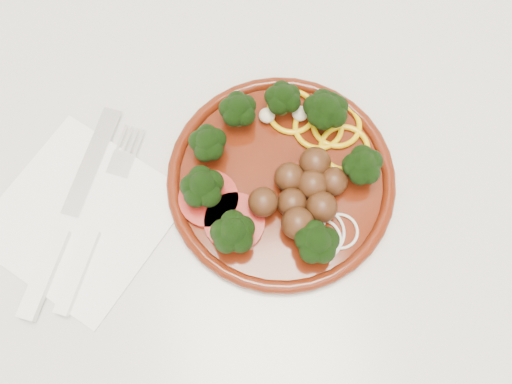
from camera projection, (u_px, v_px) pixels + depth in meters
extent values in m
cube|color=white|center=(124.00, 296.00, 1.04)|extent=(2.40, 0.60, 0.87)
cube|color=beige|center=(33.00, 234.00, 0.61)|extent=(2.40, 0.60, 0.03)
cylinder|color=#491508|center=(281.00, 181.00, 0.61)|extent=(0.24, 0.24, 0.01)
torus|color=#491508|center=(281.00, 179.00, 0.60)|extent=(0.24, 0.24, 0.01)
sphere|color=#482512|center=(292.00, 202.00, 0.58)|extent=(0.03, 0.03, 0.03)
sphere|color=#482512|center=(312.00, 184.00, 0.58)|extent=(0.03, 0.03, 0.03)
sphere|color=#482512|center=(289.00, 177.00, 0.59)|extent=(0.03, 0.03, 0.03)
sphere|color=#482512|center=(263.00, 204.00, 0.58)|extent=(0.03, 0.03, 0.03)
sphere|color=#482512|center=(297.00, 225.00, 0.57)|extent=(0.03, 0.03, 0.03)
sphere|color=#482512|center=(315.00, 163.00, 0.59)|extent=(0.03, 0.03, 0.03)
sphere|color=#482512|center=(334.00, 181.00, 0.59)|extent=(0.03, 0.03, 0.03)
sphere|color=#482512|center=(322.00, 207.00, 0.58)|extent=(0.03, 0.03, 0.03)
torus|color=#DBAB08|center=(318.00, 127.00, 0.62)|extent=(0.06, 0.06, 0.01)
torus|color=#DBAB08|center=(344.00, 148.00, 0.61)|extent=(0.06, 0.06, 0.01)
torus|color=#DBAB08|center=(292.00, 111.00, 0.63)|extent=(0.06, 0.06, 0.01)
torus|color=#DBAB08|center=(336.00, 125.00, 0.62)|extent=(0.06, 0.06, 0.01)
cylinder|color=#720A07|center=(209.00, 199.00, 0.59)|extent=(0.06, 0.06, 0.01)
cylinder|color=#720A07|center=(235.00, 222.00, 0.58)|extent=(0.06, 0.06, 0.01)
torus|color=beige|center=(320.00, 239.00, 0.58)|extent=(0.05, 0.05, 0.00)
torus|color=beige|center=(340.00, 231.00, 0.58)|extent=(0.04, 0.04, 0.00)
torus|color=beige|center=(320.00, 232.00, 0.58)|extent=(0.05, 0.05, 0.00)
ellipsoid|color=#C6B793|center=(267.00, 116.00, 0.62)|extent=(0.02, 0.02, 0.01)
ellipsoid|color=#C6B793|center=(216.00, 142.00, 0.61)|extent=(0.02, 0.02, 0.01)
ellipsoid|color=#C6B793|center=(300.00, 114.00, 0.62)|extent=(0.02, 0.02, 0.01)
cube|color=white|center=(81.00, 217.00, 0.60)|extent=(0.24, 0.24, 0.00)
cube|color=silver|center=(92.00, 161.00, 0.62)|extent=(0.08, 0.12, 0.00)
cube|color=white|center=(44.00, 273.00, 0.57)|extent=(0.06, 0.09, 0.01)
cube|color=white|center=(77.00, 272.00, 0.58)|extent=(0.06, 0.08, 0.01)
cube|color=silver|center=(121.00, 164.00, 0.62)|extent=(0.04, 0.04, 0.00)
cube|color=silver|center=(139.00, 144.00, 0.62)|extent=(0.02, 0.03, 0.00)
cube|color=silver|center=(133.00, 142.00, 0.63)|extent=(0.02, 0.03, 0.00)
cube|color=silver|center=(127.00, 141.00, 0.63)|extent=(0.02, 0.03, 0.00)
cube|color=silver|center=(122.00, 139.00, 0.63)|extent=(0.02, 0.03, 0.00)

